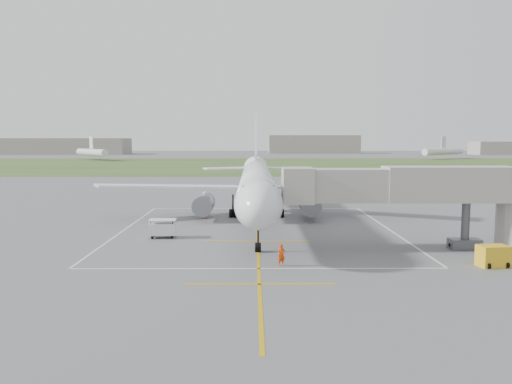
{
  "coord_description": "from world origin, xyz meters",
  "views": [
    {
      "loc": [
        -0.41,
        -56.04,
        9.55
      ],
      "look_at": [
        -0.11,
        -4.0,
        4.0
      ],
      "focal_mm": 35.0,
      "sensor_mm": 36.0,
      "label": 1
    }
  ],
  "objects_px": {
    "jet_bridge": "(440,195)",
    "baggage_cart": "(163,228)",
    "ramp_worker_wing": "(205,210)",
    "gpu_unit": "(493,256)",
    "ramp_worker_nose": "(281,255)",
    "airliner": "(257,184)"
  },
  "relations": [
    {
      "from": "gpu_unit",
      "to": "ramp_worker_wing",
      "type": "bearing_deg",
      "value": 127.72
    },
    {
      "from": "ramp_worker_wing",
      "to": "baggage_cart",
      "type": "bearing_deg",
      "value": 118.86
    },
    {
      "from": "gpu_unit",
      "to": "baggage_cart",
      "type": "distance_m",
      "value": 29.04
    },
    {
      "from": "jet_bridge",
      "to": "gpu_unit",
      "type": "relative_size",
      "value": 10.11
    },
    {
      "from": "jet_bridge",
      "to": "gpu_unit",
      "type": "bearing_deg",
      "value": -72.48
    },
    {
      "from": "baggage_cart",
      "to": "ramp_worker_wing",
      "type": "relative_size",
      "value": 1.36
    },
    {
      "from": "jet_bridge",
      "to": "ramp_worker_wing",
      "type": "bearing_deg",
      "value": 141.87
    },
    {
      "from": "airliner",
      "to": "jet_bridge",
      "type": "distance_m",
      "value": 21.22
    },
    {
      "from": "airliner",
      "to": "ramp_worker_wing",
      "type": "bearing_deg",
      "value": 154.46
    },
    {
      "from": "airliner",
      "to": "ramp_worker_nose",
      "type": "height_order",
      "value": "airliner"
    },
    {
      "from": "jet_bridge",
      "to": "ramp_worker_wing",
      "type": "xyz_separation_m",
      "value": [
        -21.93,
        17.22,
        -3.76
      ]
    },
    {
      "from": "jet_bridge",
      "to": "ramp_worker_wing",
      "type": "distance_m",
      "value": 28.14
    },
    {
      "from": "airliner",
      "to": "baggage_cart",
      "type": "bearing_deg",
      "value": -135.4
    },
    {
      "from": "jet_bridge",
      "to": "ramp_worker_nose",
      "type": "height_order",
      "value": "jet_bridge"
    },
    {
      "from": "gpu_unit",
      "to": "baggage_cart",
      "type": "height_order",
      "value": "baggage_cart"
    },
    {
      "from": "gpu_unit",
      "to": "ramp_worker_wing",
      "type": "height_order",
      "value": "ramp_worker_wing"
    },
    {
      "from": "jet_bridge",
      "to": "gpu_unit",
      "type": "distance_m",
      "value": 7.41
    },
    {
      "from": "jet_bridge",
      "to": "baggage_cart",
      "type": "distance_m",
      "value": 25.74
    },
    {
      "from": "baggage_cart",
      "to": "gpu_unit",
      "type": "bearing_deg",
      "value": -26.17
    },
    {
      "from": "baggage_cart",
      "to": "ramp_worker_nose",
      "type": "height_order",
      "value": "baggage_cart"
    },
    {
      "from": "ramp_worker_nose",
      "to": "ramp_worker_wing",
      "type": "bearing_deg",
      "value": 86.15
    },
    {
      "from": "jet_bridge",
      "to": "ramp_worker_nose",
      "type": "xyz_separation_m",
      "value": [
        -14.0,
        -5.75,
        -3.91
      ]
    }
  ]
}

